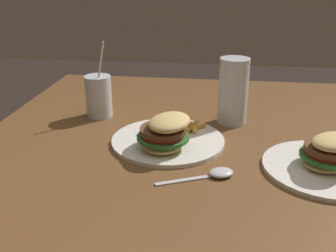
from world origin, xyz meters
TOP-DOWN VIEW (x-y plane):
  - dining_table at (0.00, 0.00)m, footprint 1.23×1.22m
  - meal_plate_near at (-0.01, -0.13)m, footprint 0.28×0.28m
  - beer_glass at (-0.19, 0.03)m, footprint 0.08×0.08m
  - juice_glass at (-0.19, -0.35)m, footprint 0.07×0.07m
  - spoon at (0.12, -0.01)m, footprint 0.09×0.16m
  - meal_plate_far at (0.07, 0.22)m, footprint 0.26×0.26m

SIDE VIEW (x-z plane):
  - dining_table at x=0.00m, z-range 0.28..1.03m
  - spoon at x=0.12m, z-range 0.75..0.76m
  - meal_plate_far at x=0.07m, z-range 0.73..0.82m
  - meal_plate_near at x=-0.01m, z-range 0.73..0.82m
  - juice_glass at x=-0.19m, z-range 0.69..0.91m
  - beer_glass at x=-0.19m, z-range 0.74..0.92m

